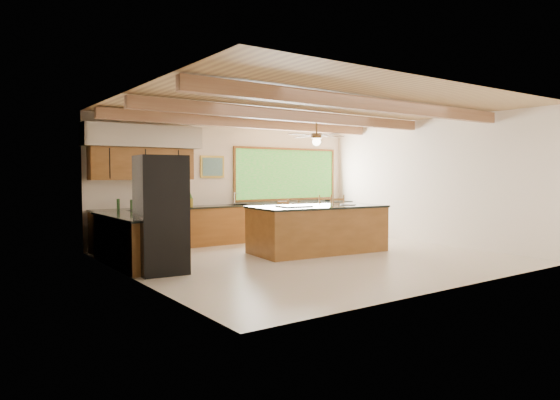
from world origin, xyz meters
TOP-DOWN VIEW (x-y plane):
  - ground at (0.00, 0.00)m, footprint 7.20×7.20m
  - room_shell at (-0.17, 0.65)m, footprint 7.27×6.54m
  - counter_run at (-0.82, 2.52)m, footprint 7.12×3.10m
  - island at (0.57, 0.54)m, footprint 2.99×1.63m
  - refrigerator at (-3.05, 0.28)m, footprint 0.85×0.83m
  - bar_stool_a at (0.93, 2.39)m, footprint 0.44×0.44m
  - bar_stool_b at (2.21, 2.26)m, footprint 0.52×0.52m
  - bar_stool_c at (1.01, 2.08)m, footprint 0.42×0.42m
  - bar_stool_d at (1.96, 1.54)m, footprint 0.44×0.44m

SIDE VIEW (x-z plane):
  - ground at x=0.00m, z-range 0.00..0.00m
  - counter_run at x=-0.82m, z-range -0.17..1.09m
  - island at x=0.57m, z-range -0.01..1.01m
  - bar_stool_c at x=1.01m, z-range 0.10..1.13m
  - bar_stool_a at x=0.93m, z-range 0.10..1.17m
  - bar_stool_b at x=2.21m, z-range 0.11..1.25m
  - bar_stool_d at x=1.96m, z-range 0.11..1.27m
  - refrigerator at x=-3.05m, z-range 0.00..1.99m
  - room_shell at x=-0.17m, z-range 0.70..3.72m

